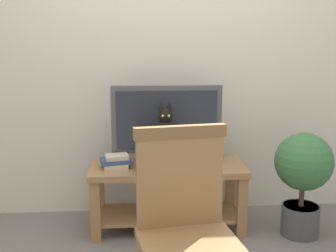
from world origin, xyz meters
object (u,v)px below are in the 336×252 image
object	(u,v)px
potted_plant	(303,174)
book_stack	(116,161)
tv	(167,123)
tv_stand	(167,185)
media_box	(165,164)
cat	(165,138)
wooden_chair	(186,219)

from	to	relation	value
potted_plant	book_stack	bearing A→B (deg)	172.66
tv	book_stack	size ratio (longest dim) A/B	3.42
tv_stand	media_box	size ratio (longest dim) A/B	2.88
media_box	cat	world-z (taller)	cat
tv	book_stack	world-z (taller)	tv
tv_stand	wooden_chair	size ratio (longest dim) A/B	1.13
tv	potted_plant	world-z (taller)	tv
tv_stand	media_box	world-z (taller)	media_box
media_box	wooden_chair	world-z (taller)	wooden_chair
media_box	tv_stand	bearing A→B (deg)	75.08
media_box	book_stack	bearing A→B (deg)	168.81
tv_stand	cat	xyz separation A→B (m)	(-0.02, -0.11, 0.39)
tv_stand	tv	size ratio (longest dim) A/B	1.40
tv	wooden_chair	xyz separation A→B (m)	(0.00, -1.23, -0.21)
book_stack	media_box	bearing A→B (deg)	-11.19
wooden_chair	book_stack	bearing A→B (deg)	108.46
cat	potted_plant	bearing A→B (deg)	-5.09
tv	cat	size ratio (longest dim) A/B	1.96
cat	potted_plant	distance (m)	1.01
tv	cat	distance (m)	0.20
media_box	tv	bearing A→B (deg)	81.63
tv	cat	world-z (taller)	tv
tv	wooden_chair	world-z (taller)	tv
cat	book_stack	world-z (taller)	cat
book_stack	potted_plant	bearing A→B (deg)	-7.34
wooden_chair	potted_plant	size ratio (longest dim) A/B	1.32
book_stack	potted_plant	size ratio (longest dim) A/B	0.31
media_box	potted_plant	size ratio (longest dim) A/B	0.52
tv	cat	xyz separation A→B (m)	(-0.02, -0.19, -0.07)
potted_plant	cat	bearing A→B (deg)	174.91
cat	media_box	bearing A→B (deg)	94.61
tv	cat	bearing A→B (deg)	-97.35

